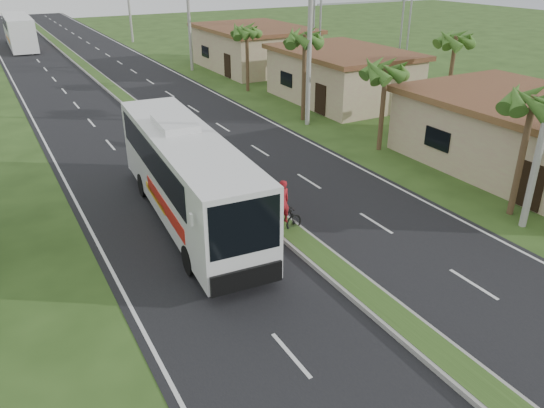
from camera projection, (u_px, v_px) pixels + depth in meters
ground at (391, 317)px, 15.88m from camera, size 180.00×180.00×0.00m
road_asphalt at (169, 136)px, 31.68m from camera, size 14.00×160.00×0.02m
median_strip at (169, 134)px, 31.64m from camera, size 1.20×160.00×0.18m
lane_edge_left at (51, 154)px, 28.74m from camera, size 0.12×160.00×0.01m
lane_edge_right at (267, 120)px, 34.63m from camera, size 0.12×160.00×0.01m
shop_near at (534, 135)px, 26.02m from camera, size 8.60×12.60×3.52m
shop_mid at (342, 75)px, 38.63m from camera, size 7.60×10.60×3.67m
shop_far at (254, 47)px, 49.66m from camera, size 8.60×11.60×3.82m
palm_verge_a at (533, 102)px, 20.19m from camera, size 2.40×2.40×5.45m
palm_verge_b at (386, 70)px, 27.64m from camera, size 2.40×2.40×5.05m
palm_verge_c at (305, 39)px, 32.58m from camera, size 2.40×2.40×5.85m
palm_verge_d at (247, 31)px, 40.15m from camera, size 2.40×2.40×5.25m
palm_behind_shop at (456, 40)px, 33.32m from camera, size 2.40×2.40×5.65m
utility_pole_b at (310, 21)px, 31.16m from camera, size 3.20×0.28×12.00m
utility_pole_c at (188, 6)px, 47.22m from camera, size 1.60×0.28×11.00m
coach_bus_main at (186, 171)px, 20.76m from camera, size 3.38×12.24×3.91m
coach_bus_far at (19, 30)px, 60.62m from camera, size 2.95×12.27×3.56m
motorcyclist at (282, 216)px, 20.13m from camera, size 1.93×0.72×2.30m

